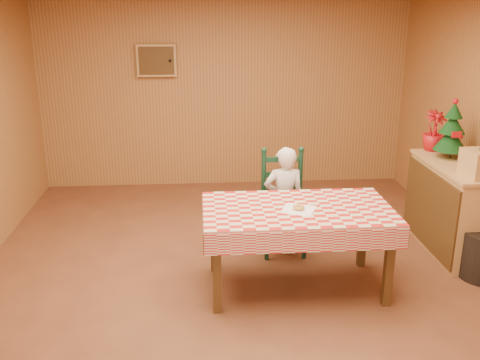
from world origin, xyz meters
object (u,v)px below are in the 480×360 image
ladder_chair (283,204)px  shelf_unit (453,207)px  seated_child (284,201)px  dining_table (297,216)px  christmas_tree (452,131)px

ladder_chair → shelf_unit: ladder_chair is taller
seated_child → shelf_unit: 1.75m
ladder_chair → seated_child: (-0.00, -0.06, 0.06)m
dining_table → christmas_tree: bearing=27.4°
ladder_chair → christmas_tree: size_ratio=1.74×
seated_child → dining_table: bearing=90.0°
shelf_unit → christmas_tree: christmas_tree is taller
ladder_chair → seated_child: bearing=-90.0°
dining_table → shelf_unit: 1.88m
seated_child → christmas_tree: christmas_tree is taller
seated_child → shelf_unit: size_ratio=0.91×
shelf_unit → ladder_chair: bearing=175.9°
ladder_chair → seated_child: 0.08m
shelf_unit → christmas_tree: size_ratio=2.00×
dining_table → seated_child: (-0.00, 0.73, -0.13)m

